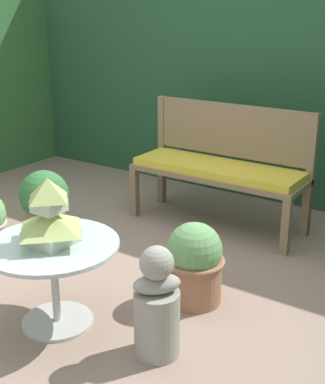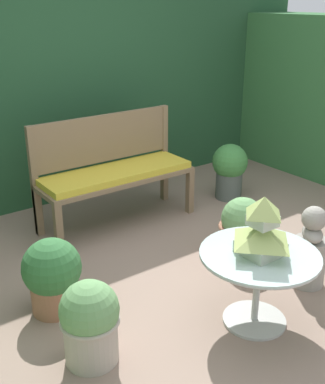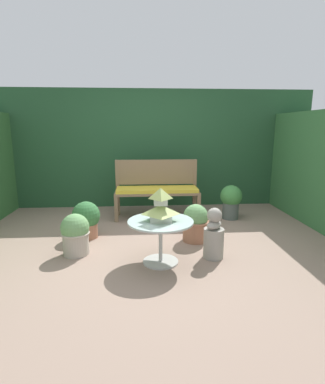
{
  "view_description": "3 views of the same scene",
  "coord_description": "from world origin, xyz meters",
  "views": [
    {
      "loc": [
        2.08,
        -2.41,
        1.74
      ],
      "look_at": [
        0.03,
        0.63,
        0.45
      ],
      "focal_mm": 50.0,
      "sensor_mm": 36.0,
      "label": 1
    },
    {
      "loc": [
        -1.92,
        -2.28,
        1.95
      ],
      "look_at": [
        0.03,
        0.38,
        0.62
      ],
      "focal_mm": 45.0,
      "sensor_mm": 36.0,
      "label": 2
    },
    {
      "loc": [
        -0.12,
        -3.75,
        1.52
      ],
      "look_at": [
        0.18,
        0.39,
        0.63
      ],
      "focal_mm": 28.0,
      "sensor_mm": 36.0,
      "label": 3
    }
  ],
  "objects": [
    {
      "name": "ground",
      "position": [
        0.0,
        0.0,
        0.0
      ],
      "size": [
        30.0,
        30.0,
        0.0
      ],
      "primitive_type": "plane",
      "color": "gray"
    },
    {
      "name": "potted_plant_bench_left",
      "position": [
        0.61,
        0.11,
        0.25
      ],
      "size": [
        0.38,
        0.38,
        0.51
      ],
      "color": "#9E664C",
      "rests_on": "ground"
    },
    {
      "name": "potted_plant_patio_mid",
      "position": [
        -0.9,
        0.33,
        0.27
      ],
      "size": [
        0.39,
        0.39,
        0.52
      ],
      "color": "#9E664C",
      "rests_on": "ground"
    },
    {
      "name": "patio_table",
      "position": [
        0.09,
        -0.55,
        0.4
      ],
      "size": [
        0.74,
        0.74,
        0.5
      ],
      "color": "#B7B7B2",
      "rests_on": "ground"
    },
    {
      "name": "pagoda_birdhouse",
      "position": [
        0.09,
        -0.55,
        0.66
      ],
      "size": [
        0.32,
        0.32,
        0.37
      ],
      "color": "#B2BCA8",
      "rests_on": "patio_table"
    },
    {
      "name": "potted_plant_table_near",
      "position": [
        1.39,
        1.08,
        0.32
      ],
      "size": [
        0.36,
        0.36,
        0.58
      ],
      "color": "#4C5651",
      "rests_on": "ground"
    },
    {
      "name": "garden_bench",
      "position": [
        0.15,
        1.24,
        0.45
      ],
      "size": [
        1.43,
        0.48,
        0.52
      ],
      "color": "#7F664C",
      "rests_on": "ground"
    },
    {
      "name": "potted_plant_table_far",
      "position": [
        -0.93,
        -0.24,
        0.26
      ],
      "size": [
        0.34,
        0.34,
        0.51
      ],
      "color": "#ADA393",
      "rests_on": "ground"
    },
    {
      "name": "bench_backrest",
      "position": [
        0.15,
        1.46,
        0.7
      ],
      "size": [
        1.43,
        0.06,
        0.98
      ],
      "color": "#7F664C",
      "rests_on": "ground"
    },
    {
      "name": "garden_bust",
      "position": [
        0.73,
        -0.46,
        0.27
      ],
      "size": [
        0.27,
        0.28,
        0.61
      ],
      "rotation": [
        0.0,
        0.0,
        0.84
      ],
      "color": "gray",
      "rests_on": "ground"
    },
    {
      "name": "foliage_hedge_back",
      "position": [
        0.0,
        2.45,
        1.12
      ],
      "size": [
        6.4,
        0.82,
        2.24
      ],
      "primitive_type": "cube",
      "color": "#234C2D",
      "rests_on": "ground"
    }
  ]
}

